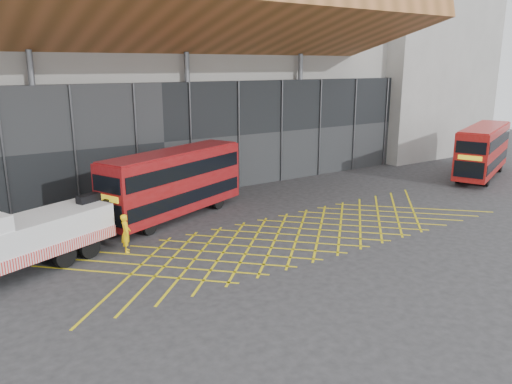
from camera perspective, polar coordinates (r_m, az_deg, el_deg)
ground_plane at (r=25.27m, az=-3.77°, el=-6.93°), size 120.00×120.00×0.00m
road_markings at (r=27.83m, az=4.82°, el=-4.90°), size 26.36×7.16×0.01m
construction_building at (r=41.15m, az=-14.97°, el=13.63°), size 55.00×23.97×18.00m
east_building at (r=56.93m, az=16.84°, el=14.60°), size 15.00×12.00×20.00m
recovery_truck at (r=24.44m, az=-26.53°, el=-4.88°), size 10.52×5.86×3.77m
bus_towed at (r=30.69m, az=-9.36°, el=1.26°), size 10.31×6.08×4.16m
bus_second at (r=45.61m, az=24.50°, el=4.50°), size 10.60×6.24×4.27m
worker at (r=25.86m, az=-14.65°, el=-4.56°), size 0.66×0.82×1.97m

